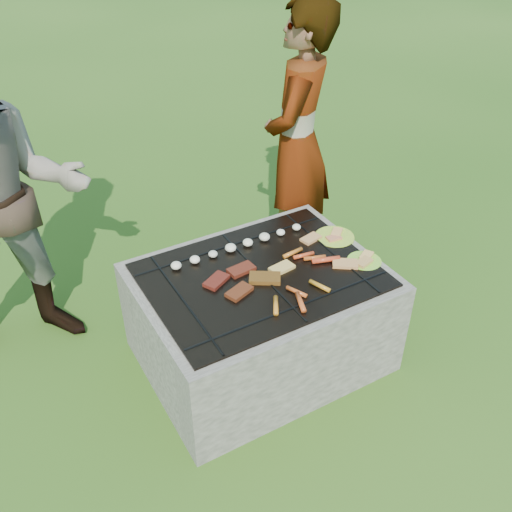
{
  "coord_description": "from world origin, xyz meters",
  "views": [
    {
      "loc": [
        -1.24,
        -2.09,
        2.46
      ],
      "look_at": [
        0.0,
        0.05,
        0.7
      ],
      "focal_mm": 40.0,
      "sensor_mm": 36.0,
      "label": 1
    }
  ],
  "objects_px": {
    "bystander": "(3,206)",
    "cook": "(298,144)",
    "plate_near": "(364,261)",
    "fire_pit": "(260,320)",
    "plate_far": "(335,237)"
  },
  "relations": [
    {
      "from": "plate_near",
      "to": "plate_far",
      "type": "bearing_deg",
      "value": 89.93
    },
    {
      "from": "cook",
      "to": "bystander",
      "type": "bearing_deg",
      "value": -44.31
    },
    {
      "from": "plate_far",
      "to": "bystander",
      "type": "bearing_deg",
      "value": 157.23
    },
    {
      "from": "bystander",
      "to": "cook",
      "type": "bearing_deg",
      "value": 4.2
    },
    {
      "from": "bystander",
      "to": "fire_pit",
      "type": "bearing_deg",
      "value": -30.21
    },
    {
      "from": "plate_far",
      "to": "plate_near",
      "type": "relative_size",
      "value": 1.09
    },
    {
      "from": "plate_near",
      "to": "cook",
      "type": "bearing_deg",
      "value": 80.62
    },
    {
      "from": "plate_near",
      "to": "fire_pit",
      "type": "bearing_deg",
      "value": 162.21
    },
    {
      "from": "plate_far",
      "to": "cook",
      "type": "relative_size",
      "value": 0.15
    },
    {
      "from": "plate_far",
      "to": "bystander",
      "type": "height_order",
      "value": "bystander"
    },
    {
      "from": "plate_near",
      "to": "cook",
      "type": "distance_m",
      "value": 0.98
    },
    {
      "from": "fire_pit",
      "to": "plate_near",
      "type": "bearing_deg",
      "value": -17.79
    },
    {
      "from": "fire_pit",
      "to": "plate_near",
      "type": "xyz_separation_m",
      "value": [
        0.56,
        -0.18,
        0.33
      ]
    },
    {
      "from": "cook",
      "to": "plate_near",
      "type": "bearing_deg",
      "value": 37.77
    },
    {
      "from": "fire_pit",
      "to": "plate_far",
      "type": "bearing_deg",
      "value": 9.77
    }
  ]
}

